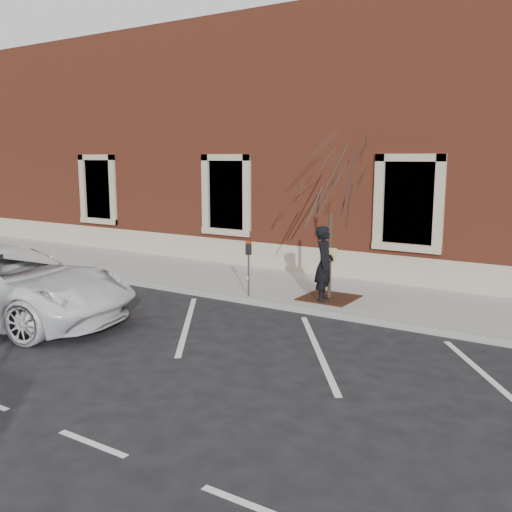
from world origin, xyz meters
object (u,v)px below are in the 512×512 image
Objects in this scene: man at (324,264)px; white_truck at (5,284)px; sapling at (331,191)px; parking_meter at (249,258)px.

white_truck is (-5.48, -4.86, -0.25)m from man.
sapling is 0.64× the size of white_truck.
parking_meter is at bearing 93.15° from man.
sapling is (1.81, 0.88, 1.70)m from parking_meter.
white_truck reaches higher than parking_meter.
sapling is (-0.02, 0.34, 1.75)m from man.
man is at bearing -60.08° from white_truck.
white_truck is (-3.65, -4.32, -0.30)m from parking_meter.
parking_meter is at bearing -51.86° from white_truck.
man is at bearing 26.13° from parking_meter.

